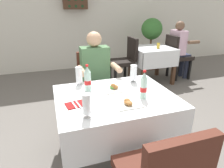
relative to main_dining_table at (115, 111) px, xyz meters
name	(u,v)px	position (x,y,z in m)	size (l,w,h in m)	color
back_wall	(62,6)	(-0.14, 3.52, 0.98)	(11.00, 0.12, 3.11)	silver
main_dining_table	(115,111)	(0.00, 0.00, 0.00)	(1.13, 0.91, 0.75)	white
chair_far_diner_seat	(95,83)	(0.00, 0.84, -0.02)	(0.44, 0.50, 0.97)	#4C2319
seated_diner_far	(96,75)	(-0.01, 0.74, 0.13)	(0.50, 0.46, 1.26)	#282D42
plate_near_camera	(127,103)	(0.04, -0.21, 0.19)	(0.23, 0.23, 0.06)	white
plate_far_diner	(114,88)	(0.03, 0.14, 0.19)	(0.22, 0.22, 0.07)	white
beer_glass_left	(133,73)	(0.31, 0.27, 0.27)	(0.08, 0.08, 0.20)	white
beer_glass_middle	(79,76)	(-0.28, 0.38, 0.28)	(0.07, 0.07, 0.20)	white
beer_glass_right	(87,106)	(-0.34, -0.31, 0.27)	(0.07, 0.07, 0.20)	white
cola_bottle_primary	(144,86)	(0.23, -0.14, 0.29)	(0.06, 0.06, 0.27)	silver
cola_bottle_secondary	(88,79)	(-0.22, 0.20, 0.29)	(0.07, 0.07, 0.27)	silver
napkin_cutlery_set	(76,104)	(-0.39, -0.08, 0.17)	(0.19, 0.20, 0.01)	maroon
background_dining_table	(152,57)	(1.50, 1.96, -0.03)	(0.82, 0.76, 0.75)	white
background_chair_left	(125,59)	(0.89, 1.96, -0.02)	(0.50, 0.44, 0.97)	black
background_chair_right	(177,54)	(2.12, 1.96, -0.02)	(0.50, 0.44, 0.97)	black
background_patron	(180,47)	(2.17, 1.96, 0.13)	(0.46, 0.50, 1.26)	#282D42
background_table_tumbler	(158,46)	(1.56, 1.84, 0.22)	(0.06, 0.06, 0.11)	gold
potted_plant_corner	(151,37)	(1.93, 2.80, 0.25)	(0.52, 0.52, 1.28)	brown
wall_bottle_rack	(75,0)	(0.16, 3.35, 1.11)	(0.56, 0.21, 0.42)	#472D1E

